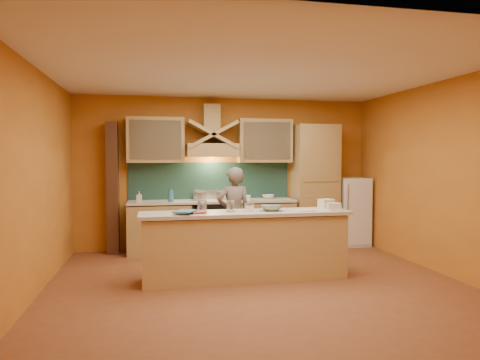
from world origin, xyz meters
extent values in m
cube|color=brown|center=(0.00, 0.00, 0.00)|extent=(5.50, 5.00, 0.01)
cube|color=white|center=(0.00, 0.00, 2.80)|extent=(5.50, 5.00, 0.01)
cube|color=#BF7025|center=(0.00, 2.50, 1.40)|extent=(5.50, 0.02, 2.80)
cube|color=#BF7025|center=(0.00, -2.50, 1.40)|extent=(5.50, 0.02, 2.80)
cube|color=#BF7025|center=(-2.75, 0.00, 1.40)|extent=(0.02, 5.00, 2.80)
cube|color=#BF7025|center=(2.75, 0.00, 1.40)|extent=(0.02, 5.00, 2.80)
cube|color=#AD8A4F|center=(-1.25, 2.20, 0.43)|extent=(1.10, 0.60, 0.86)
cube|color=#AD8A4F|center=(0.65, 2.20, 0.43)|extent=(1.10, 0.60, 0.86)
cube|color=beige|center=(-0.30, 2.20, 0.90)|extent=(3.00, 0.62, 0.04)
cube|color=black|center=(-0.30, 2.20, 0.45)|extent=(0.60, 0.58, 0.90)
cube|color=#18362F|center=(-0.30, 2.48, 1.25)|extent=(3.00, 0.03, 0.70)
cube|color=#AD8A4F|center=(-0.30, 2.25, 1.82)|extent=(0.92, 0.50, 0.24)
cube|color=#AD8A4F|center=(-0.30, 2.35, 2.40)|extent=(0.30, 0.30, 0.50)
cube|color=#AD8A4F|center=(-1.30, 2.33, 2.00)|extent=(1.00, 0.35, 0.80)
cube|color=#AD8A4F|center=(0.70, 2.33, 2.00)|extent=(1.00, 0.35, 0.80)
cube|color=#AD8A4F|center=(1.65, 2.20, 1.15)|extent=(0.80, 0.60, 2.30)
cube|color=white|center=(2.40, 2.20, 0.65)|extent=(0.58, 0.60, 1.30)
cube|color=#472816|center=(-2.05, 2.35, 1.15)|extent=(0.20, 0.30, 2.30)
cube|color=tan|center=(-0.10, 0.30, 0.44)|extent=(2.80, 0.55, 0.88)
cube|color=beige|center=(-0.10, 0.30, 0.92)|extent=(2.90, 0.62, 0.05)
imported|color=#70665B|center=(-0.07, 1.36, 0.77)|extent=(0.58, 0.39, 1.54)
cylinder|color=silver|center=(-0.54, 2.20, 0.97)|extent=(0.28, 0.28, 0.15)
cylinder|color=#BABAC1|center=(-0.14, 2.21, 0.97)|extent=(0.20, 0.20, 0.14)
imported|color=beige|center=(-1.59, 2.04, 1.02)|extent=(0.09, 0.09, 0.20)
imported|color=#316589|center=(-1.05, 2.06, 1.05)|extent=(0.11, 0.11, 0.27)
imported|color=silver|center=(0.78, 2.33, 0.96)|extent=(0.29, 0.29, 0.07)
cube|color=white|center=(0.24, 2.07, 0.96)|extent=(0.29, 0.25, 0.09)
imported|color=#B74149|center=(-0.87, 0.25, 0.96)|extent=(0.26, 0.31, 0.03)
imported|color=#436A95|center=(-1.04, 0.25, 0.98)|extent=(0.36, 0.40, 0.02)
cylinder|color=silver|center=(-0.68, 0.47, 1.02)|extent=(0.16, 0.16, 0.15)
cylinder|color=white|center=(-0.30, 0.33, 1.02)|extent=(0.13, 0.13, 0.16)
cube|color=white|center=(-0.06, 0.24, 1.00)|extent=(0.14, 0.14, 0.10)
imported|color=silver|center=(0.27, 0.30, 0.98)|extent=(0.34, 0.34, 0.08)
cube|color=beige|center=(0.73, 0.20, 0.95)|extent=(0.26, 0.21, 0.02)
cube|color=#EDE7C3|center=(1.16, 0.48, 1.01)|extent=(0.24, 0.22, 0.13)
cube|color=beige|center=(1.14, 0.14, 1.00)|extent=(0.20, 0.16, 0.11)
camera|label=1|loc=(-1.34, -5.44, 1.69)|focal=32.00mm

